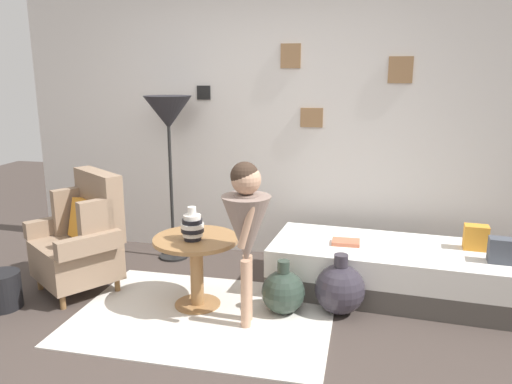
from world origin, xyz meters
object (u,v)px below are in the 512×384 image
Objects in this scene: armchair at (83,238)px; person_child at (246,223)px; demijohn_near at (283,292)px; magazine_basket at (2,290)px; floor_lamp at (168,118)px; side_table at (196,256)px; demijohn_far at (340,289)px; book_on_daybed at (346,242)px; daybed at (391,270)px; vase_striped at (192,227)px.

person_child reaches higher than armchair.
demijohn_near is 2.13m from magazine_basket.
person_child is (1.01, -1.13, -0.59)m from floor_lamp.
magazine_basket is (-1.87, -0.16, -0.62)m from person_child.
side_table is 1.45m from floor_lamp.
person_child is 0.91m from demijohn_far.
book_on_daybed reaches higher than magazine_basket.
armchair is 1.01m from side_table.
daybed is at bearing 3.80° from book_on_daybed.
armchair is 0.63× the size of floor_lamp.
side_table is at bearing 13.99° from magazine_basket.
side_table is 0.54× the size of person_child.
person_child is (-1.01, -0.76, 0.56)m from daybed.
daybed is at bearing 33.72° from demijohn_near.
armchair reaches higher than daybed.
floor_lamp is 1.32× the size of person_child.
vase_striped is at bearing -151.37° from book_on_daybed.
book_on_daybed reaches higher than demijohn_near.
side_table is 1.21m from book_on_daybed.
magazine_basket is at bearing -166.01° from side_table.
armchair reaches higher than magazine_basket.
book_on_daybed is at bearing 48.67° from person_child.
person_child is 2.87× the size of demijohn_near.
book_on_daybed is (2.09, 0.44, -0.02)m from armchair.
daybed is 1.26× the size of floor_lamp.
demijohn_near reaches higher than daybed.
demijohn_far is at bearing 6.89° from side_table.
side_table reaches higher than book_on_daybed.
floor_lamp reaches higher than daybed.
magazine_basket is (-0.86, -1.29, -1.21)m from floor_lamp.
floor_lamp is at bearing 121.49° from side_table.
vase_striped reaches higher than magazine_basket.
demijohn_far is at bearing 0.75° from armchair.
book_on_daybed is (1.66, -0.40, -0.93)m from floor_lamp.
magazine_basket is (-2.88, -0.92, -0.06)m from daybed.
magazine_basket is at bearing -169.33° from demijohn_near.
floor_lamp is 1.94m from book_on_daybed.
daybed is 1.57m from side_table.
daybed is 1.64m from vase_striped.
armchair is 1.69m from demijohn_near.
floor_lamp is at bearing 166.55° from book_on_daybed.
person_child is at bearing -17.74° from vase_striped.
book_on_daybed is (1.09, 0.59, -0.24)m from vase_striped.
floor_lamp is (0.44, 0.83, 0.91)m from armchair.
person_child is (0.44, -0.20, 0.35)m from side_table.
armchair is at bearing -169.36° from daybed.
magazine_basket is at bearing -123.73° from floor_lamp.
demijohn_far is (0.63, 0.32, -0.57)m from person_child.
floor_lamp reaches higher than person_child.
side_table reaches higher than magazine_basket.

